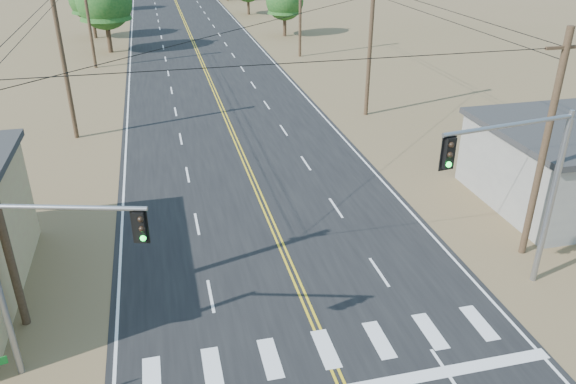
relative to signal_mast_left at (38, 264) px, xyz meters
name	(u,v)px	position (x,y,z in m)	size (l,w,h in m)	color
road	(233,135)	(8.85, 21.04, -4.34)	(15.00, 200.00, 0.02)	black
utility_pole_left_mid	(64,63)	(-1.65, 23.04, 0.77)	(1.80, 0.30, 10.00)	#4C3826
utility_pole_left_far	(88,14)	(-1.65, 43.04, 0.77)	(1.80, 0.30, 10.00)	#4C3826
utility_pole_right_near	(545,147)	(19.35, 3.04, 0.77)	(1.80, 0.30, 10.00)	#4C3826
utility_pole_right_mid	(370,47)	(19.35, 23.04, 0.77)	(1.80, 0.30, 10.00)	#4C3826
utility_pole_right_far	(300,7)	(19.35, 43.04, 0.77)	(1.80, 0.30, 10.00)	#4C3826
signal_mast_left	(38,264)	(0.00, 0.00, 0.00)	(4.90, 1.61, 6.47)	gray
signal_mast_right	(525,178)	(16.95, 0.82, 0.62)	(5.62, 1.13, 7.40)	gray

